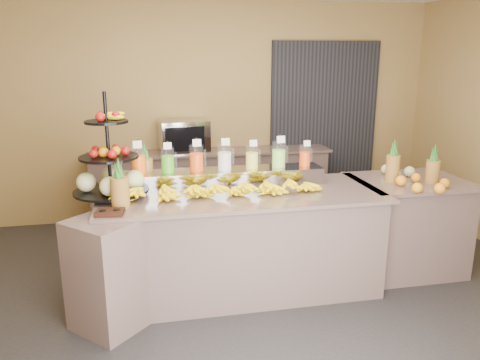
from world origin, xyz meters
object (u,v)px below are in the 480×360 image
object	(u,v)px
fruit_stand	(115,171)
oven_warmer	(184,136)
banana_heap	(218,187)
condiment_caddy	(110,212)
pitcher_tray	(225,177)
right_fruit_pile	(416,177)

from	to	relation	value
fruit_stand	oven_warmer	bearing A→B (deg)	81.28
banana_heap	oven_warmer	world-z (taller)	oven_warmer
condiment_caddy	oven_warmer	bearing A→B (deg)	71.70
pitcher_tray	oven_warmer	world-z (taller)	oven_warmer
banana_heap	fruit_stand	world-z (taller)	fruit_stand
pitcher_tray	oven_warmer	distance (m)	1.69
pitcher_tray	condiment_caddy	world-z (taller)	pitcher_tray
banana_heap	oven_warmer	bearing A→B (deg)	93.43
banana_heap	right_fruit_pile	world-z (taller)	right_fruit_pile
banana_heap	right_fruit_pile	xyz separation A→B (m)	(1.87, -0.05, 0.01)
fruit_stand	right_fruit_pile	size ratio (longest dim) A/B	1.81
condiment_caddy	oven_warmer	distance (m)	2.45
banana_heap	right_fruit_pile	size ratio (longest dim) A/B	3.80
pitcher_tray	oven_warmer	xyz separation A→B (m)	(-0.24, 1.67, 0.12)
banana_heap	condiment_caddy	distance (m)	0.95
condiment_caddy	pitcher_tray	bearing A→B (deg)	33.03
pitcher_tray	right_fruit_pile	world-z (taller)	right_fruit_pile
pitcher_tray	oven_warmer	bearing A→B (deg)	98.01
fruit_stand	oven_warmer	world-z (taller)	fruit_stand
condiment_caddy	oven_warmer	xyz separation A→B (m)	(0.77, 2.32, 0.18)
fruit_stand	condiment_caddy	size ratio (longest dim) A/B	4.26
right_fruit_pile	oven_warmer	world-z (taller)	oven_warmer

